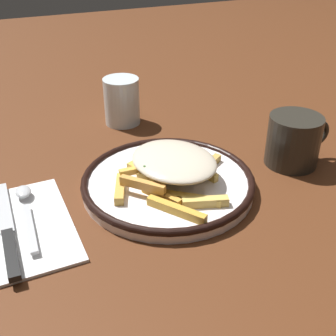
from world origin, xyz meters
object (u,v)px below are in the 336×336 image
at_px(water_glass, 122,101).
at_px(coffee_mug, 294,140).
at_px(plate, 168,182).
at_px(spoon, 26,205).
at_px(knife, 8,234).
at_px(fries_heap, 172,166).
at_px(napkin, 7,230).

xyz_separation_m(water_glass, coffee_mug, (0.21, -0.26, -0.00)).
distance_m(plate, spoon, 0.20).
height_order(knife, spoon, spoon).
height_order(water_glass, coffee_mug, water_glass).
height_order(plate, spoon, plate).
height_order(fries_heap, knife, fries_heap).
distance_m(water_glass, coffee_mug, 0.33).
xyz_separation_m(fries_heap, knife, (-0.24, -0.03, -0.03)).
bearing_deg(fries_heap, knife, -172.95).
bearing_deg(knife, water_glass, 49.57).
height_order(plate, napkin, plate).
xyz_separation_m(spoon, water_glass, (0.21, 0.23, 0.03)).
xyz_separation_m(plate, fries_heap, (0.01, -0.00, 0.03)).
xyz_separation_m(plate, water_glass, (0.01, 0.25, 0.03)).
height_order(plate, knife, plate).
bearing_deg(knife, fries_heap, 7.05).
height_order(plate, fries_heap, fries_heap).
bearing_deg(spoon, napkin, -129.67).
height_order(knife, coffee_mug, coffee_mug).
bearing_deg(fries_heap, spoon, 173.36).
relative_size(water_glass, coffee_mug, 0.80).
bearing_deg(water_glass, napkin, -132.39).
bearing_deg(coffee_mug, spoon, 176.20).
bearing_deg(spoon, plate, -5.86).
height_order(plate, coffee_mug, coffee_mug).
xyz_separation_m(fries_heap, napkin, (-0.24, -0.01, -0.04)).
bearing_deg(knife, spoon, 61.73).
bearing_deg(plate, coffee_mug, -1.86).
relative_size(plate, knife, 1.23).
height_order(fries_heap, spoon, fries_heap).
xyz_separation_m(napkin, knife, (0.00, -0.02, 0.01)).
relative_size(knife, water_glass, 2.35).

